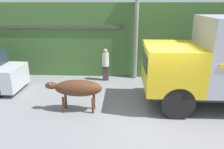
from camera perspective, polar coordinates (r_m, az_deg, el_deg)
The scene contains 6 objects.
ground_plane at distance 8.22m, azimuth 11.11°, elevation -9.75°, with size 60.00×60.00×0.00m, color gray.
hillside_embankment at distance 14.66m, azimuth 7.80°, elevation 10.78°, with size 32.00×6.68×3.81m.
building_backdrop at distance 13.06m, azimuth -11.21°, elevation 7.25°, with size 6.26×2.70×2.70m.
brown_cow at distance 7.95m, azimuth -9.13°, elevation -3.59°, with size 2.07×0.61×1.20m.
pedestrian_on_hill at distance 10.97m, azimuth -1.70°, elevation 2.95°, with size 0.38×0.38×1.64m.
utility_pole at distance 11.06m, azimuth 6.36°, elevation 12.36°, with size 0.90×0.20×5.10m.
Camera 1 is at (-1.18, -7.17, 3.85)m, focal length 35.00 mm.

